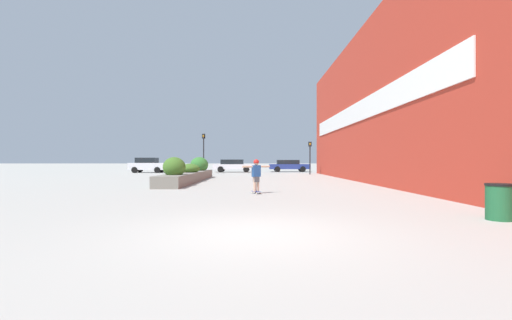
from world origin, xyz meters
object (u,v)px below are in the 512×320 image
object	(u,v)px
skateboard	(256,192)
car_rightmost	(234,165)
car_center_left	(289,165)
car_center_right	(148,165)
traffic_light_left	(204,147)
trash_bin	(499,202)
traffic_light_right	(310,152)
car_leftmost	(379,165)
skateboarder	(256,172)

from	to	relation	value
skateboard	car_rightmost	size ratio (longest dim) A/B	0.13
car_center_left	car_center_right	xyz separation A→B (m)	(-15.55, -2.84, 0.09)
car_center_right	traffic_light_left	distance (m)	8.41
trash_bin	car_rightmost	bearing A→B (deg)	104.26
car_rightmost	traffic_light_right	bearing A→B (deg)	50.29
car_leftmost	traffic_light_left	bearing A→B (deg)	-76.22
skateboard	skateboarder	distance (m)	0.80
skateboarder	car_leftmost	size ratio (longest dim) A/B	0.30
skateboarder	trash_bin	size ratio (longest dim) A/B	1.58
car_center_left	skateboarder	bearing A→B (deg)	-8.29
trash_bin	car_center_left	distance (m)	32.38
skateboard	car_center_right	distance (m)	26.24
car_leftmost	car_rightmost	distance (m)	15.90
skateboard	trash_bin	size ratio (longest dim) A/B	0.72
skateboard	traffic_light_right	xyz separation A→B (m)	(5.08, 18.67, 2.07)
trash_bin	traffic_light_right	distance (m)	24.76
car_leftmost	car_center_right	xyz separation A→B (m)	(-24.96, 0.25, 0.04)
skateboard	car_leftmost	bearing A→B (deg)	34.09
car_center_right	car_center_left	bearing A→B (deg)	100.37
skateboarder	car_center_right	size ratio (longest dim) A/B	0.33
car_rightmost	traffic_light_left	xyz separation A→B (m)	(-2.41, -6.26, 1.83)
trash_bin	car_leftmost	xyz separation A→B (m)	(7.91, 29.25, 0.39)
skateboarder	traffic_light_left	distance (m)	19.48
car_center_left	car_rightmost	size ratio (longest dim) A/B	1.02
car_center_right	traffic_light_left	xyz separation A→B (m)	(6.74, -4.72, 1.75)
skateboard	car_leftmost	distance (m)	26.75
trash_bin	car_rightmost	size ratio (longest dim) A/B	0.18
trash_bin	car_center_right	world-z (taller)	car_center_right
car_leftmost	skateboarder	bearing A→B (deg)	-29.70
car_center_left	car_rightmost	distance (m)	6.52
car_center_right	skateboarder	bearing A→B (deg)	26.52
skateboarder	traffic_light_left	world-z (taller)	traffic_light_left
skateboarder	car_center_left	size ratio (longest dim) A/B	0.27
traffic_light_left	traffic_light_right	world-z (taller)	traffic_light_left
car_center_left	traffic_light_left	world-z (taller)	traffic_light_left
traffic_light_right	traffic_light_left	bearing A→B (deg)	179.52
car_rightmost	traffic_light_left	size ratio (longest dim) A/B	1.19
skateboard	car_center_right	bearing A→B (deg)	90.31
car_center_right	traffic_light_right	distance (m)	17.52
car_center_left	car_leftmost	bearing A→B (deg)	71.82
skateboarder	traffic_light_left	size ratio (longest dim) A/B	0.33
car_leftmost	traffic_light_left	xyz separation A→B (m)	(-18.22, -4.47, 1.79)
car_leftmost	car_center_left	world-z (taller)	car_leftmost
skateboard	skateboarder	size ratio (longest dim) A/B	0.46
trash_bin	car_leftmost	world-z (taller)	car_leftmost
skateboard	car_rightmost	distance (m)	25.16
car_center_left	traffic_light_right	xyz separation A→B (m)	(1.25, -7.64, 1.39)
trash_bin	car_center_right	size ratio (longest dim) A/B	0.21
skateboarder	trash_bin	xyz separation A→B (m)	(5.34, -6.02, -0.46)
skateboarder	car_rightmost	bearing A→B (deg)	69.62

